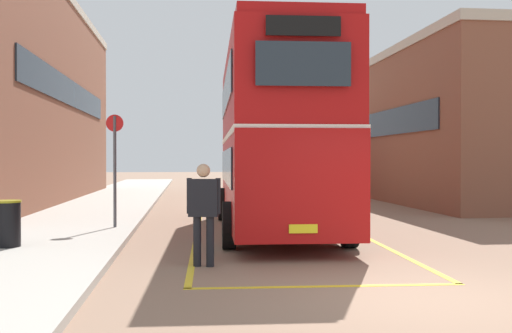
# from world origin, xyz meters

# --- Properties ---
(ground_plane) EXTENTS (135.60, 135.60, 0.00)m
(ground_plane) POSITION_xyz_m (0.00, 14.40, 0.00)
(ground_plane) COLOR #846651
(sidewalk_left) EXTENTS (4.00, 57.60, 0.14)m
(sidewalk_left) POSITION_xyz_m (-6.50, 16.80, 0.07)
(sidewalk_left) COLOR #A39E93
(sidewalk_left) RESTS_ON ground
(depot_building_right) EXTENTS (8.97, 13.55, 6.68)m
(depot_building_right) POSITION_xyz_m (9.92, 17.11, 3.35)
(depot_building_right) COLOR brown
(depot_building_right) RESTS_ON ground
(double_decker_bus) EXTENTS (3.09, 9.79, 4.75)m
(double_decker_bus) POSITION_xyz_m (-0.90, 7.67, 2.51)
(double_decker_bus) COLOR black
(double_decker_bus) RESTS_ON ground
(single_deck_bus) EXTENTS (3.02, 9.98, 3.02)m
(single_deck_bus) POSITION_xyz_m (2.31, 24.55, 1.64)
(single_deck_bus) COLOR black
(single_deck_bus) RESTS_ON ground
(pedestrian_boarding) EXTENTS (0.59, 0.32, 1.80)m
(pedestrian_boarding) POSITION_xyz_m (-2.87, 2.74, 1.06)
(pedestrian_boarding) COLOR black
(pedestrian_boarding) RESTS_ON ground
(litter_bin) EXTENTS (0.54, 0.54, 0.92)m
(litter_bin) POSITION_xyz_m (-6.72, 4.61, 0.60)
(litter_bin) COLOR black
(litter_bin) RESTS_ON sidewalk_left
(bus_stop_sign) EXTENTS (0.44, 0.08, 2.89)m
(bus_stop_sign) POSITION_xyz_m (-5.01, 7.89, 1.87)
(bus_stop_sign) COLOR #4C4C51
(bus_stop_sign) RESTS_ON sidewalk_left
(bay_marking_yellow) EXTENTS (4.62, 11.86, 0.01)m
(bay_marking_yellow) POSITION_xyz_m (-0.93, 5.82, 0.00)
(bay_marking_yellow) COLOR gold
(bay_marking_yellow) RESTS_ON ground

